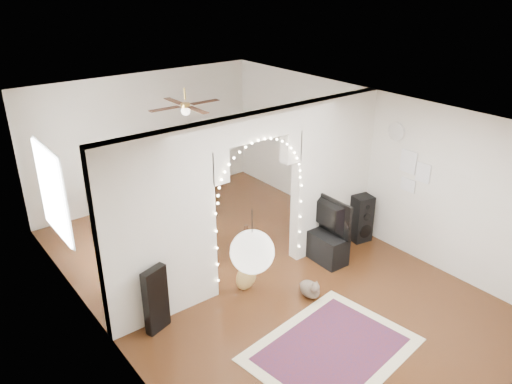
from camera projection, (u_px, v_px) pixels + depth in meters
floor at (256, 274)px, 8.14m from camera, size 7.50×7.50×0.00m
ceiling at (256, 112)px, 7.04m from camera, size 5.00×7.50×0.02m
wall_back at (145, 139)px, 10.30m from camera, size 5.00×0.02×2.70m
wall_front at (490, 326)px, 4.89m from camera, size 5.00×0.02×2.70m
wall_left at (97, 251)px, 6.20m from camera, size 0.02×7.50×2.70m
wall_right at (366, 163)px, 8.99m from camera, size 0.02×7.50×2.70m
divider_wall at (256, 194)px, 7.56m from camera, size 5.00×0.20×2.70m
fairy_lights at (261, 190)px, 7.42m from camera, size 1.64×0.04×1.60m
window at (52, 192)px, 7.45m from camera, size 0.04×1.20×1.40m
wall_clock at (397, 131)px, 8.24m from camera, size 0.03×0.31×0.31m
picture_frames at (412, 172)px, 8.20m from camera, size 0.02×0.50×0.70m
paper_lantern at (252, 252)px, 4.43m from camera, size 0.40×0.40×0.40m
ceiling_fan at (185, 105)px, 8.61m from camera, size 1.10×1.10×0.30m
area_rug at (332, 349)px, 6.52m from camera, size 2.29×1.85×0.02m
guitar_case at (156, 300)px, 6.71m from camera, size 0.39×0.23×0.97m
acoustic_guitar at (246, 267)px, 7.58m from camera, size 0.39×0.16×0.95m
tabby_cat at (310, 289)px, 7.50m from camera, size 0.34×0.56×0.37m
floor_speaker at (361, 218)px, 9.00m from camera, size 0.39×0.36×0.87m
media_console at (321, 244)px, 8.54m from camera, size 0.43×1.01×0.50m
tv at (322, 215)px, 8.31m from camera, size 0.18×1.08×0.62m
bookcase at (131, 177)px, 10.11m from camera, size 1.40×0.85×1.41m
dining_table at (125, 190)px, 9.55m from camera, size 1.22×0.83×0.76m
flower_vase at (124, 182)px, 9.48m from camera, size 0.19×0.19×0.19m
dining_chair_left at (191, 210)px, 9.78m from camera, size 0.61×0.62×0.45m
dining_chair_right at (195, 243)px, 8.58m from camera, size 0.62×0.63×0.48m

